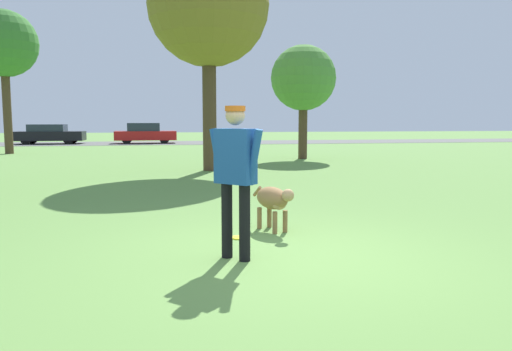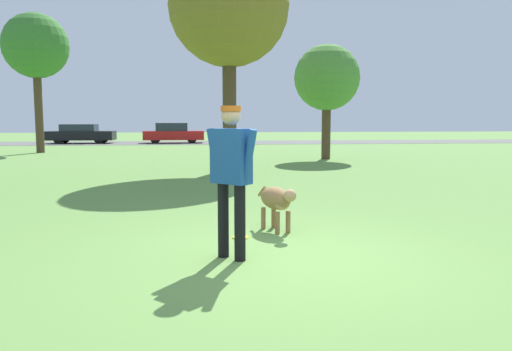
% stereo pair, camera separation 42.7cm
% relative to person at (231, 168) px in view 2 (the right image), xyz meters
% --- Properties ---
extents(ground_plane, '(120.00, 120.00, 0.00)m').
position_rel_person_xyz_m(ground_plane, '(0.55, -0.02, -1.07)').
color(ground_plane, '#608C42').
extents(far_road_strip, '(120.00, 6.00, 0.01)m').
position_rel_person_xyz_m(far_road_strip, '(0.55, 29.98, -1.07)').
color(far_road_strip, '#5B5B59').
rests_on(far_road_strip, ground_plane).
extents(person, '(0.59, 0.59, 1.78)m').
position_rel_person_xyz_m(person, '(0.00, 0.00, 0.00)').
color(person, black).
rests_on(person, ground_plane).
extents(dog, '(0.55, 0.95, 0.66)m').
position_rel_person_xyz_m(dog, '(0.75, 1.38, -0.61)').
color(dog, olive).
rests_on(dog, ground_plane).
extents(frisbee, '(0.23, 0.23, 0.02)m').
position_rel_person_xyz_m(frisbee, '(0.19, 1.01, -1.06)').
color(frisbee, yellow).
rests_on(frisbee, ground_plane).
extents(tree_mid_center, '(3.79, 3.79, 7.06)m').
position_rel_person_xyz_m(tree_mid_center, '(0.61, 10.32, 4.05)').
color(tree_mid_center, '#4C3826').
rests_on(tree_mid_center, ground_plane).
extents(tree_far_left, '(3.13, 3.13, 6.76)m').
position_rel_person_xyz_m(tree_far_left, '(-8.19, 20.02, 4.06)').
color(tree_far_left, '#4C3826').
rests_on(tree_far_left, ground_plane).
extents(tree_far_right, '(2.69, 2.69, 4.69)m').
position_rel_person_xyz_m(tree_far_right, '(4.86, 14.52, 2.23)').
color(tree_far_right, '#4C3826').
rests_on(tree_far_right, ground_plane).
extents(parked_car_black, '(4.47, 1.87, 1.32)m').
position_rel_person_xyz_m(parked_car_black, '(-8.48, 29.95, -0.41)').
color(parked_car_black, black).
rests_on(parked_car_black, ground_plane).
extents(parked_car_red, '(4.20, 1.81, 1.41)m').
position_rel_person_xyz_m(parked_car_red, '(-2.17, 29.70, -0.39)').
color(parked_car_red, red).
rests_on(parked_car_red, ground_plane).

